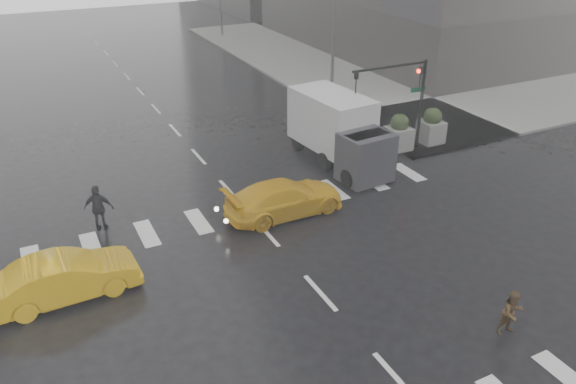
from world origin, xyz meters
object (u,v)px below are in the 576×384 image
pedestrian_brown (512,313)px  taxi_mid (66,277)px  traffic_signal_pole (406,89)px  box_truck (340,130)px

pedestrian_brown → taxi_mid: (-10.95, 7.34, 0.01)m
pedestrian_brown → traffic_signal_pole: bearing=73.2°
traffic_signal_pole → pedestrian_brown: traffic_signal_pole is taller
traffic_signal_pole → pedestrian_brown: 13.29m
pedestrian_brown → taxi_mid: taxi_mid is taller
taxi_mid → box_truck: 13.68m
box_truck → taxi_mid: bearing=-163.9°
traffic_signal_pole → pedestrian_brown: (-5.12, -12.01, -2.51)m
taxi_mid → box_truck: bearing=-71.5°
box_truck → traffic_signal_pole: bearing=-9.5°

